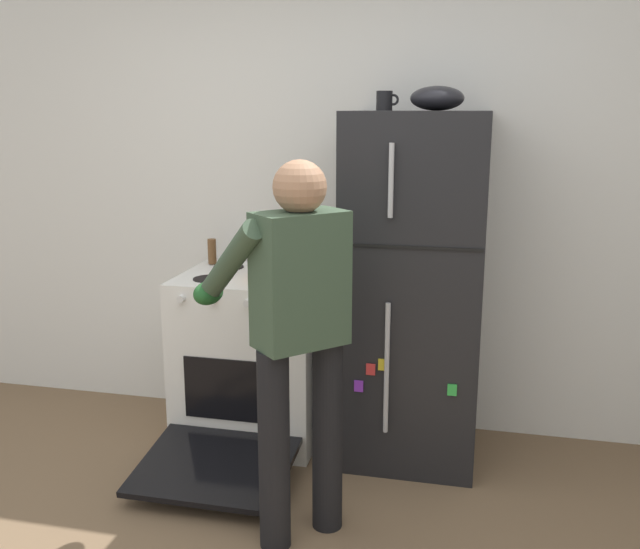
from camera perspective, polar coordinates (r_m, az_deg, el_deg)
name	(u,v)px	position (r m, az deg, el deg)	size (l,w,h in m)	color
kitchen_wall_back	(339,188)	(3.98, 1.55, 6.97)	(6.00, 0.10, 2.70)	white
refrigerator	(414,289)	(3.63, 7.62, -1.20)	(0.68, 0.72, 1.78)	black
stove_range	(252,358)	(3.91, -5.50, -6.77)	(0.76, 1.22, 0.92)	white
person_cook	(295,318)	(2.86, -2.01, -3.55)	(0.71, 0.74, 1.60)	black
red_pot	(277,265)	(3.69, -3.48, 0.75)	(0.36, 0.26, 0.13)	orange
coffee_mug	(385,101)	(3.59, 5.26, 13.81)	(0.11, 0.08, 0.10)	black
pepper_mill	(212,251)	(4.07, -8.71, 1.87)	(0.05, 0.05, 0.14)	brown
mixing_bowl	(437,98)	(3.51, 9.44, 13.86)	(0.26, 0.26, 0.12)	black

